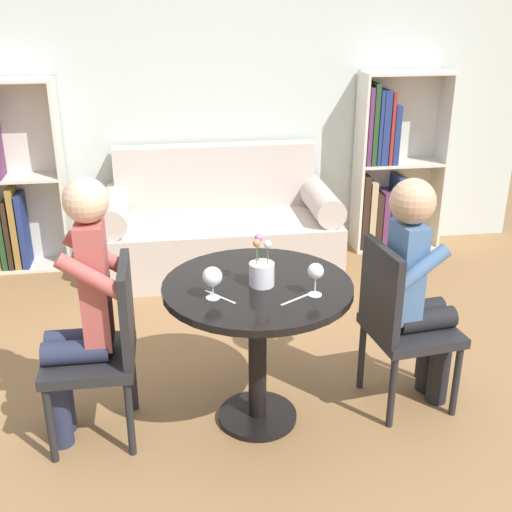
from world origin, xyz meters
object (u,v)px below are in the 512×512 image
Objects in this scene: bookshelf_left at (4,185)px; person_right at (418,285)px; couch at (219,230)px; wine_glass_right at (316,272)px; person_left at (81,310)px; chair_right at (399,320)px; wine_glass_left at (212,278)px; flower_vase at (262,271)px; bookshelf_right at (388,172)px; chair_left at (104,345)px.

person_right is (2.41, -2.17, 0.01)m from bookshelf_left.
wine_glass_right is at bearing -83.62° from couch.
bookshelf_left is at bearing -159.95° from person_left.
person_left is (-1.54, -0.03, 0.19)m from chair_right.
bookshelf_left is 9.38× the size of wine_glass_right.
wine_glass_left is (0.59, -0.12, 0.17)m from person_left.
wine_glass_left is 0.26m from flower_vase.
couch is 1.23× the size of bookshelf_right.
couch reaches higher than wine_glass_left.
bookshelf_left is 2.76m from flower_vase.
wine_glass_left is (-1.03, -0.17, 0.19)m from person_right.
bookshelf_left is 5.95× the size of flower_vase.
flower_vase is at bearing 86.46° from chair_right.
flower_vase reaches higher than wine_glass_left.
person_left reaches higher than wine_glass_right.
bookshelf_left reaches higher than chair_left.
couch is 11.54× the size of wine_glass_right.
bookshelf_left is at bearing 170.73° from couch.
chair_right is 0.65m from wine_glass_right.
flower_vase is (0.02, -1.97, 0.52)m from couch.
flower_vase reaches higher than wine_glass_right.
chair_right is at bearing 20.81° from wine_glass_right.
wine_glass_left is (-0.22, -2.08, 0.55)m from couch.
couch is 2.10m from chair_left.
chair_left is 1.05m from wine_glass_right.
person_left reaches higher than chair_left.
wine_glass_left is at bearing -156.18° from flower_vase.
bookshelf_right is 9.66× the size of wine_glass_left.
flower_vase is (-0.71, -0.05, 0.33)m from chair_right.
wine_glass_right is at bearing -4.63° from wine_glass_left.
person_right is 0.81m from flower_vase.
person_right reaches higher than chair_left.
flower_vase reaches higher than chair_left.
couch is 1.23× the size of bookshelf_left.
bookshelf_left is (-1.60, 0.26, 0.35)m from couch.
wine_glass_right is (-1.18, -2.37, 0.22)m from bookshelf_right.
bookshelf_right is 2.64m from flower_vase.
couch reaches higher than wine_glass_right.
person_right is (1.63, 0.05, -0.02)m from person_left.
bookshelf_left is 2.35m from person_left.
bookshelf_right is 1.11× the size of person_left.
chair_right is 1.03m from wine_glass_left.
person_left is (0.78, -2.22, 0.02)m from bookshelf_left.
chair_left is at bearing 178.95° from flower_vase.
wine_glass_left is 0.46m from wine_glass_right.
bookshelf_right reaches higher than chair_left.
chair_right is at bearing -69.31° from couch.
person_left reaches higher than person_right.
wine_glass_left is at bearing 79.23° from person_left.
couch is 2.15m from person_left.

